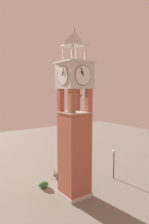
# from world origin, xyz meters

# --- Properties ---
(ground) EXTENTS (80.00, 80.00, 0.00)m
(ground) POSITION_xyz_m (0.00, 0.00, 0.00)
(ground) COLOR gray
(clock_tower) EXTENTS (3.25, 3.25, 17.46)m
(clock_tower) POSITION_xyz_m (-0.00, -0.00, 7.39)
(clock_tower) COLOR #AD5B42
(clock_tower) RESTS_ON ground
(park_bench) EXTENTS (0.87, 1.66, 0.95)m
(park_bench) POSITION_xyz_m (-0.61, -4.94, 0.48)
(park_bench) COLOR brown
(park_bench) RESTS_ON ground
(lamp_post) EXTENTS (0.36, 0.36, 3.76)m
(lamp_post) POSITION_xyz_m (-6.59, -0.60, 2.62)
(lamp_post) COLOR black
(lamp_post) RESTS_ON ground
(trash_bin) EXTENTS (0.52, 0.52, 0.80)m
(trash_bin) POSITION_xyz_m (-2.47, -3.86, 0.40)
(trash_bin) COLOR #2D2D33
(trash_bin) RESTS_ON ground
(shrub_near_entry) EXTENTS (1.15, 1.15, 0.67)m
(shrub_near_entry) POSITION_xyz_m (1.94, -3.56, 0.33)
(shrub_near_entry) COLOR #336638
(shrub_near_entry) RESTS_ON ground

